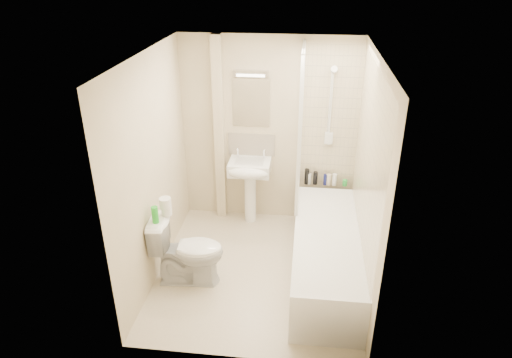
# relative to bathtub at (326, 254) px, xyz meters

# --- Properties ---
(floor) EXTENTS (2.50, 2.50, 0.00)m
(floor) POSITION_rel_bathtub_xyz_m (-0.75, -0.01, -0.29)
(floor) COLOR beige
(floor) RESTS_ON ground
(wall_back) EXTENTS (2.20, 0.02, 2.40)m
(wall_back) POSITION_rel_bathtub_xyz_m (-0.75, 1.24, 0.91)
(wall_back) COLOR beige
(wall_back) RESTS_ON ground
(wall_left) EXTENTS (0.02, 2.50, 2.40)m
(wall_left) POSITION_rel_bathtub_xyz_m (-1.85, -0.01, 0.91)
(wall_left) COLOR beige
(wall_left) RESTS_ON ground
(wall_right) EXTENTS (0.02, 2.50, 2.40)m
(wall_right) POSITION_rel_bathtub_xyz_m (0.35, -0.01, 0.91)
(wall_right) COLOR beige
(wall_right) RESTS_ON ground
(ceiling) EXTENTS (2.20, 2.50, 0.02)m
(ceiling) POSITION_rel_bathtub_xyz_m (-0.75, -0.01, 2.11)
(ceiling) COLOR white
(ceiling) RESTS_ON wall_back
(tile_back) EXTENTS (0.70, 0.01, 1.75)m
(tile_back) POSITION_rel_bathtub_xyz_m (0.00, 1.23, 1.14)
(tile_back) COLOR beige
(tile_back) RESTS_ON wall_back
(tile_right) EXTENTS (0.01, 2.10, 1.75)m
(tile_right) POSITION_rel_bathtub_xyz_m (0.34, 0.00, 1.14)
(tile_right) COLOR beige
(tile_right) RESTS_ON wall_right
(pipe_boxing) EXTENTS (0.12, 0.12, 2.40)m
(pipe_boxing) POSITION_rel_bathtub_xyz_m (-1.37, 1.18, 0.91)
(pipe_boxing) COLOR beige
(pipe_boxing) RESTS_ON ground
(splashback) EXTENTS (0.60, 0.02, 0.30)m
(splashback) POSITION_rel_bathtub_xyz_m (-0.97, 1.23, 0.74)
(splashback) COLOR beige
(splashback) RESTS_ON wall_back
(mirror) EXTENTS (0.46, 0.01, 0.60)m
(mirror) POSITION_rel_bathtub_xyz_m (-0.97, 1.23, 1.29)
(mirror) COLOR white
(mirror) RESTS_ON wall_back
(strip_light) EXTENTS (0.42, 0.07, 0.07)m
(strip_light) POSITION_rel_bathtub_xyz_m (-0.97, 1.21, 1.66)
(strip_light) COLOR silver
(strip_light) RESTS_ON wall_back
(bathtub) EXTENTS (0.70, 2.10, 0.55)m
(bathtub) POSITION_rel_bathtub_xyz_m (0.00, 0.00, 0.00)
(bathtub) COLOR white
(bathtub) RESTS_ON ground
(shower_screen) EXTENTS (0.04, 0.92, 1.80)m
(shower_screen) POSITION_rel_bathtub_xyz_m (-0.35, 0.79, 1.16)
(shower_screen) COLOR white
(shower_screen) RESTS_ON bathtub
(shower_fixture) EXTENTS (0.10, 0.16, 0.99)m
(shower_fixture) POSITION_rel_bathtub_xyz_m (-0.00, 1.19, 1.26)
(shower_fixture) COLOR white
(shower_fixture) RESTS_ON wall_back
(pedestal_sink) EXTENTS (0.52, 0.48, 1.00)m
(pedestal_sink) POSITION_rel_bathtub_xyz_m (-0.97, 1.01, 0.42)
(pedestal_sink) COLOR white
(pedestal_sink) RESTS_ON ground
(bottle_black_a) EXTENTS (0.06, 0.06, 0.20)m
(bottle_black_a) POSITION_rel_bathtub_xyz_m (-0.24, 1.15, 0.36)
(bottle_black_a) COLOR black
(bottle_black_a) RESTS_ON bathtub
(bottle_white_a) EXTENTS (0.05, 0.05, 0.14)m
(bottle_white_a) POSITION_rel_bathtub_xyz_m (-0.21, 1.15, 0.33)
(bottle_white_a) COLOR silver
(bottle_white_a) RESTS_ON bathtub
(bottle_black_b) EXTENTS (0.06, 0.06, 0.17)m
(bottle_black_b) POSITION_rel_bathtub_xyz_m (-0.13, 1.15, 0.35)
(bottle_black_b) COLOR black
(bottle_black_b) RESTS_ON bathtub
(bottle_blue) EXTENTS (0.05, 0.05, 0.14)m
(bottle_blue) POSITION_rel_bathtub_xyz_m (-0.00, 1.15, 0.33)
(bottle_blue) COLOR navy
(bottle_blue) RESTS_ON bathtub
(bottle_cream) EXTENTS (0.06, 0.06, 0.15)m
(bottle_cream) POSITION_rel_bathtub_xyz_m (0.04, 1.15, 0.33)
(bottle_cream) COLOR beige
(bottle_cream) RESTS_ON bathtub
(bottle_white_b) EXTENTS (0.06, 0.06, 0.15)m
(bottle_white_b) POSITION_rel_bathtub_xyz_m (0.11, 1.15, 0.34)
(bottle_white_b) COLOR white
(bottle_white_b) RESTS_ON bathtub
(bottle_green) EXTENTS (0.06, 0.06, 0.08)m
(bottle_green) POSITION_rel_bathtub_xyz_m (0.25, 1.15, 0.30)
(bottle_green) COLOR green
(bottle_green) RESTS_ON bathtub
(toilet) EXTENTS (0.53, 0.81, 0.77)m
(toilet) POSITION_rel_bathtub_xyz_m (-1.47, -0.25, 0.10)
(toilet) COLOR white
(toilet) RESTS_ON ground
(toilet_roll_lower) EXTENTS (0.11, 0.11, 0.10)m
(toilet_roll_lower) POSITION_rel_bathtub_xyz_m (-1.69, -0.17, 0.53)
(toilet_roll_lower) COLOR white
(toilet_roll_lower) RESTS_ON toilet
(toilet_roll_upper) EXTENTS (0.12, 0.12, 0.10)m
(toilet_roll_upper) POSITION_rel_bathtub_xyz_m (-1.69, -0.19, 0.63)
(toilet_roll_upper) COLOR white
(toilet_roll_upper) RESTS_ON toilet_roll_lower
(green_bottle) EXTENTS (0.07, 0.07, 0.18)m
(green_bottle) POSITION_rel_bathtub_xyz_m (-1.75, -0.34, 0.57)
(green_bottle) COLOR green
(green_bottle) RESTS_ON toilet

